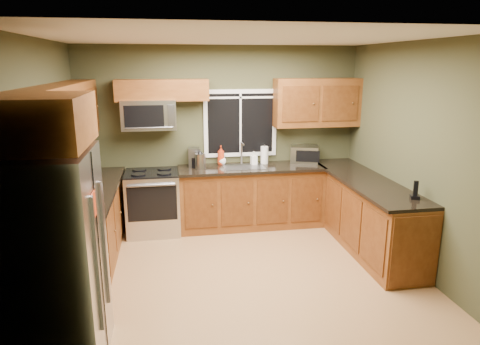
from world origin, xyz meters
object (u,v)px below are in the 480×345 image
object	(u,v)px
refrigerator	(53,263)
range	(153,202)
coffee_maker	(194,158)
kettle	(200,160)
soap_bottle_a	(221,155)
soap_bottle_b	(254,158)
cordless_phone	(415,193)
soap_bottle_c	(222,159)
microwave	(149,115)
toaster_oven	(305,154)
paper_towel_roll	(264,155)

from	to	relation	value
refrigerator	range	size ratio (longest dim) A/B	1.92
coffee_maker	kettle	size ratio (longest dim) A/B	1.00
soap_bottle_a	soap_bottle_b	world-z (taller)	soap_bottle_a
refrigerator	coffee_maker	bearing A→B (deg)	65.88
coffee_maker	cordless_phone	size ratio (longest dim) A/B	1.32
soap_bottle_c	range	bearing A→B (deg)	-167.62
microwave	soap_bottle_a	distance (m)	1.22
toaster_oven	kettle	distance (m)	1.64
soap_bottle_a	refrigerator	bearing A→B (deg)	-119.90
refrigerator	paper_towel_roll	distance (m)	3.80
range	soap_bottle_c	bearing A→B (deg)	12.38
coffee_maker	paper_towel_roll	size ratio (longest dim) A/B	0.95
refrigerator	microwave	size ratio (longest dim) A/B	2.37
toaster_oven	coffee_maker	bearing A→B (deg)	179.22
kettle	paper_towel_roll	xyz separation A→B (m)	(1.00, 0.18, 0.01)
soap_bottle_a	cordless_phone	world-z (taller)	soap_bottle_a
range	kettle	xyz separation A→B (m)	(0.70, -0.01, 0.60)
coffee_maker	soap_bottle_c	distance (m)	0.43
toaster_oven	cordless_phone	bearing A→B (deg)	-71.37
microwave	cordless_phone	world-z (taller)	microwave
toaster_oven	soap_bottle_c	distance (m)	1.29
cordless_phone	coffee_maker	bearing A→B (deg)	139.79
refrigerator	soap_bottle_c	xyz separation A→B (m)	(1.74, 3.00, 0.12)
refrigerator	paper_towel_roll	bearing A→B (deg)	50.95
refrigerator	coffee_maker	world-z (taller)	refrigerator
range	cordless_phone	xyz separation A→B (m)	(3.00, -1.84, 0.53)
toaster_oven	refrigerator	bearing A→B (deg)	-136.01
coffee_maker	soap_bottle_a	world-z (taller)	soap_bottle_a
refrigerator	range	xyz separation A→B (m)	(0.69, 2.77, -0.43)
toaster_oven	soap_bottle_c	xyz separation A→B (m)	(-1.28, 0.08, -0.05)
paper_towel_roll	soap_bottle_b	bearing A→B (deg)	-170.71
soap_bottle_a	kettle	bearing A→B (deg)	-144.36
paper_towel_roll	soap_bottle_c	bearing A→B (deg)	175.12
kettle	range	bearing A→B (deg)	179.26
microwave	toaster_oven	bearing A→B (deg)	0.26
toaster_oven	cordless_phone	xyz separation A→B (m)	(0.67, -1.98, -0.07)
cordless_phone	range	bearing A→B (deg)	148.53
range	microwave	size ratio (longest dim) A/B	1.23
refrigerator	soap_bottle_a	bearing A→B (deg)	60.10
coffee_maker	kettle	xyz separation A→B (m)	(0.08, -0.18, -0.00)
range	toaster_oven	size ratio (longest dim) A/B	1.89
range	soap_bottle_c	world-z (taller)	soap_bottle_c
toaster_oven	soap_bottle_a	world-z (taller)	soap_bottle_a
soap_bottle_a	cordless_phone	xyz separation A→B (m)	(1.96, -2.07, -0.08)
microwave	soap_bottle_c	bearing A→B (deg)	5.13
soap_bottle_b	kettle	bearing A→B (deg)	-169.32
paper_towel_roll	soap_bottle_a	distance (m)	0.67
soap_bottle_c	refrigerator	bearing A→B (deg)	-120.10
cordless_phone	paper_towel_roll	bearing A→B (deg)	122.88
range	cordless_phone	size ratio (longest dim) A/B	4.42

